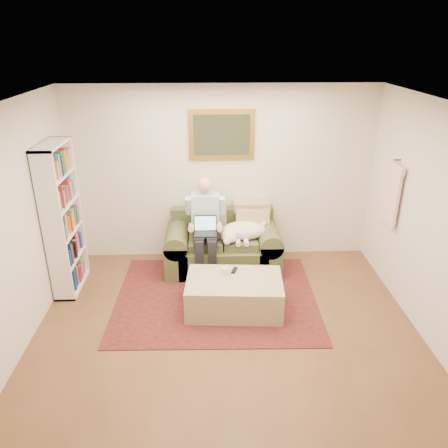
{
  "coord_description": "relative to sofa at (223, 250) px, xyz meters",
  "views": [
    {
      "loc": [
        -0.19,
        -3.7,
        3.22
      ],
      "look_at": [
        0.0,
        1.48,
        0.95
      ],
      "focal_mm": 35.0,
      "sensor_mm": 36.0,
      "label": 1
    }
  ],
  "objects": [
    {
      "name": "sleeping_dog",
      "position": [
        0.3,
        -0.08,
        0.35
      ],
      "size": [
        0.68,
        0.43,
        0.25
      ],
      "primitive_type": null,
      "color": "white",
      "rests_on": "sofa"
    },
    {
      "name": "wall_mirror",
      "position": [
        0.0,
        0.43,
        1.61
      ],
      "size": [
        0.94,
        0.04,
        0.72
      ],
      "color": "gold",
      "rests_on": "room_shell"
    },
    {
      "name": "ottoman",
      "position": [
        0.11,
        -1.09,
        -0.07
      ],
      "size": [
        1.23,
        0.83,
        0.43
      ],
      "primitive_type": "cube",
      "rotation": [
        0.0,
        0.0,
        -0.06
      ],
      "color": "#CFC28A",
      "rests_on": "room_shell"
    },
    {
      "name": "tv_remote",
      "position": [
        0.12,
        -0.88,
        0.15
      ],
      "size": [
        0.1,
        0.16,
        0.02
      ],
      "primitive_type": "cube",
      "rotation": [
        0.0,
        0.0,
        -0.34
      ],
      "color": "black",
      "rests_on": "ottoman"
    },
    {
      "name": "laptop",
      "position": [
        -0.25,
        -0.22,
        0.45
      ],
      "size": [
        0.32,
        0.26,
        0.23
      ],
      "color": "black",
      "rests_on": "seated_man"
    },
    {
      "name": "room_shell",
      "position": [
        -0.01,
        -1.69,
        1.01
      ],
      "size": [
        4.51,
        5.0,
        2.61
      ],
      "color": "brown",
      "rests_on": "ground"
    },
    {
      "name": "rug",
      "position": [
        -0.12,
        -0.83,
        -0.28
      ],
      "size": [
        2.66,
        2.15,
        0.01
      ],
      "primitive_type": "cube",
      "rotation": [
        0.0,
        0.0,
        -0.02
      ],
      "color": "#341515",
      "rests_on": "room_shell"
    },
    {
      "name": "seated_man",
      "position": [
        -0.25,
        -0.15,
        0.41
      ],
      "size": [
        0.55,
        0.78,
        1.4
      ],
      "primitive_type": null,
      "color": "#8CB3D8",
      "rests_on": "sofa"
    },
    {
      "name": "hanging_shirt",
      "position": [
        2.18,
        -0.45,
        1.06
      ],
      "size": [
        0.06,
        0.52,
        0.9
      ],
      "primitive_type": null,
      "color": "#F5CACE",
      "rests_on": "room_shell"
    },
    {
      "name": "coffee_mug",
      "position": [
        -0.01,
        -0.96,
        0.19
      ],
      "size": [
        0.08,
        0.08,
        0.1
      ],
      "primitive_type": "cylinder",
      "color": "white",
      "rests_on": "ottoman"
    },
    {
      "name": "bookshelf",
      "position": [
        -2.11,
        -0.45,
        0.71
      ],
      "size": [
        0.28,
        0.8,
        2.0
      ],
      "primitive_type": null,
      "color": "white",
      "rests_on": "room_shell"
    },
    {
      "name": "sofa",
      "position": [
        0.0,
        0.0,
        0.0
      ],
      "size": [
        1.66,
        0.84,
        1.0
      ],
      "color": "#546133",
      "rests_on": "room_shell"
    }
  ]
}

